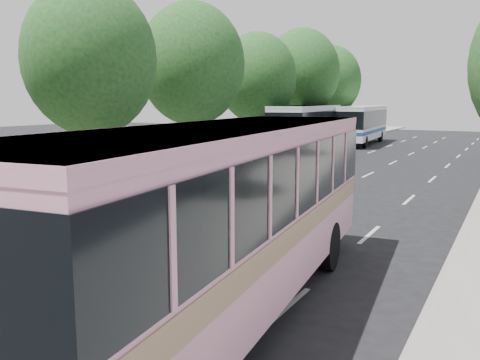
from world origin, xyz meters
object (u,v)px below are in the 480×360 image
Objects in this scene: pink_taxi at (270,194)px; tour_coach_rear at (362,121)px; pink_bus at (222,200)px; white_pickup at (270,168)px; tour_coach_front at (307,124)px.

tour_coach_rear is at bearing 104.42° from pink_taxi.
pink_bus reaches higher than tour_coach_rear.
tour_coach_rear is (-7.81, 37.49, -0.10)m from pink_bus.
white_pickup is at bearing 120.34° from pink_taxi.
tour_coach_rear is (-2.48, 24.32, 1.19)m from white_pickup.
tour_coach_front reaches higher than pink_taxi.
pink_bus is at bearing -70.07° from white_pickup.
white_pickup is 15.53m from tour_coach_front.
tour_coach_front reaches higher than tour_coach_rear.
pink_taxi is (-2.86, 7.96, -1.46)m from pink_bus.
tour_coach_front reaches higher than pink_bus.
pink_taxi is 0.68× the size of white_pickup.
pink_bus is at bearing -65.36° from pink_taxi.
tour_coach_front is (-6.52, 20.15, 1.43)m from pink_taxi.
tour_coach_front is 9.51m from tour_coach_rear.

